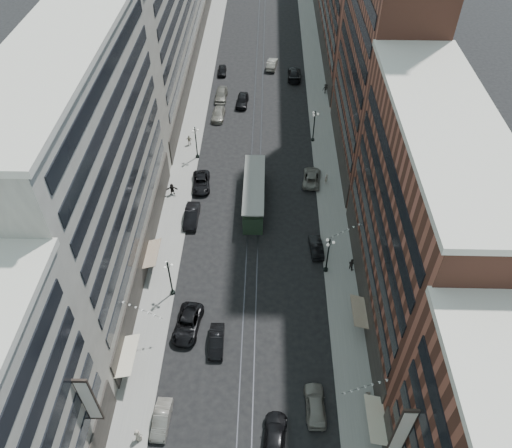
# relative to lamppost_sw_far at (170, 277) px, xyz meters

# --- Properties ---
(ground) EXTENTS (220.00, 220.00, 0.00)m
(ground) POSITION_rel_lamppost_sw_far_xyz_m (9.20, 32.00, -3.10)
(ground) COLOR black
(ground) RESTS_ON ground
(sidewalk_west) EXTENTS (4.00, 180.00, 0.15)m
(sidewalk_west) POSITION_rel_lamppost_sw_far_xyz_m (-1.80, 42.00, -3.02)
(sidewalk_west) COLOR gray
(sidewalk_west) RESTS_ON ground
(sidewalk_east) EXTENTS (4.00, 180.00, 0.15)m
(sidewalk_east) POSITION_rel_lamppost_sw_far_xyz_m (20.20, 42.00, -3.02)
(sidewalk_east) COLOR gray
(sidewalk_east) RESTS_ON ground
(rail_west) EXTENTS (0.12, 180.00, 0.02)m
(rail_west) POSITION_rel_lamppost_sw_far_xyz_m (8.50, 42.00, -3.09)
(rail_west) COLOR #2D2D33
(rail_west) RESTS_ON ground
(rail_east) EXTENTS (0.12, 180.00, 0.02)m
(rail_east) POSITION_rel_lamppost_sw_far_xyz_m (9.90, 42.00, -3.09)
(rail_east) COLOR #2D2D33
(rail_east) RESTS_ON ground
(building_west_mid) EXTENTS (8.00, 36.00, 28.00)m
(building_west_mid) POSITION_rel_lamppost_sw_far_xyz_m (-7.80, 5.00, 10.90)
(building_west_mid) COLOR #9C988A
(building_west_mid) RESTS_ON ground
(building_east_mid) EXTENTS (8.00, 30.00, 24.00)m
(building_east_mid) POSITION_rel_lamppost_sw_far_xyz_m (26.20, -0.00, 8.90)
(building_east_mid) COLOR brown
(building_east_mid) RESTS_ON ground
(building_east_tower) EXTENTS (8.00, 26.00, 42.00)m
(building_east_tower) POSITION_rel_lamppost_sw_far_xyz_m (26.20, 28.00, 17.90)
(building_east_tower) COLOR brown
(building_east_tower) RESTS_ON ground
(lamppost_sw_far) EXTENTS (1.03, 1.14, 5.52)m
(lamppost_sw_far) POSITION_rel_lamppost_sw_far_xyz_m (0.00, 0.00, 0.00)
(lamppost_sw_far) COLOR black
(lamppost_sw_far) RESTS_ON sidewalk_west
(lamppost_sw_mid) EXTENTS (1.03, 1.14, 5.52)m
(lamppost_sw_mid) POSITION_rel_lamppost_sw_far_xyz_m (0.00, 27.00, 0.00)
(lamppost_sw_mid) COLOR black
(lamppost_sw_mid) RESTS_ON sidewalk_west
(lamppost_se_far) EXTENTS (1.03, 1.14, 5.52)m
(lamppost_se_far) POSITION_rel_lamppost_sw_far_xyz_m (18.40, 4.00, 0.00)
(lamppost_se_far) COLOR black
(lamppost_se_far) RESTS_ON sidewalk_east
(lamppost_se_mid) EXTENTS (1.03, 1.14, 5.52)m
(lamppost_se_mid) POSITION_rel_lamppost_sw_far_xyz_m (18.40, 32.00, 0.00)
(lamppost_se_mid) COLOR black
(lamppost_se_mid) RESTS_ON sidewalk_east
(streetcar) EXTENTS (2.88, 13.03, 3.61)m
(streetcar) POSITION_rel_lamppost_sw_far_xyz_m (9.20, 16.50, -1.43)
(streetcar) COLOR #243826
(streetcar) RESTS_ON ground
(car_1) EXTENTS (1.66, 4.30, 1.40)m
(car_1) POSITION_rel_lamppost_sw_far_xyz_m (1.23, -15.57, -2.40)
(car_1) COLOR gray
(car_1) RESTS_ON ground
(car_2) EXTENTS (3.32, 6.02, 1.60)m
(car_2) POSITION_rel_lamppost_sw_far_xyz_m (2.40, -4.77, -2.30)
(car_2) COLOR black
(car_2) RESTS_ON ground
(car_4) EXTENTS (2.09, 4.89, 1.65)m
(car_4) POSITION_rel_lamppost_sw_far_xyz_m (16.00, -13.82, -2.27)
(car_4) COLOR gray
(car_4) RESTS_ON ground
(car_5) EXTENTS (1.64, 4.43, 1.45)m
(car_5) POSITION_rel_lamppost_sw_far_xyz_m (5.79, -6.84, -2.37)
(car_5) COLOR black
(car_5) RESTS_ON ground
(car_6) EXTENTS (2.57, 5.42, 1.52)m
(car_6) POSITION_rel_lamppost_sw_far_xyz_m (12.04, -17.00, -2.33)
(car_6) COLOR black
(car_6) RESTS_ON ground
(pedestrian_1) EXTENTS (0.85, 0.49, 1.70)m
(pedestrian_1) POSITION_rel_lamppost_sw_far_xyz_m (-0.66, -17.25, -2.10)
(pedestrian_1) COLOR #A69D89
(pedestrian_1) RESTS_ON sidewalk_west
(pedestrian_2) EXTENTS (0.96, 0.73, 1.76)m
(pedestrian_2) POSITION_rel_lamppost_sw_far_xyz_m (-3.27, 4.36, -2.07)
(pedestrian_2) COLOR black
(pedestrian_2) RESTS_ON sidewalk_west
(pedestrian_4) EXTENTS (0.84, 1.17, 1.83)m
(pedestrian_4) POSITION_rel_lamppost_sw_far_xyz_m (21.19, -13.02, -2.03)
(pedestrian_4) COLOR #B0A392
(pedestrian_4) RESTS_ON sidewalk_east
(car_7) EXTENTS (2.97, 5.59, 1.50)m
(car_7) POSITION_rel_lamppost_sw_far_xyz_m (1.34, 19.99, -2.35)
(car_7) COLOR black
(car_7) RESTS_ON ground
(car_8) EXTENTS (2.32, 5.18, 1.47)m
(car_8) POSITION_rel_lamppost_sw_far_xyz_m (2.40, 38.75, -2.36)
(car_8) COLOR slate
(car_8) RESTS_ON ground
(car_9) EXTENTS (1.73, 4.08, 1.38)m
(car_9) POSITION_rel_lamppost_sw_far_xyz_m (1.84, 54.78, -2.41)
(car_9) COLOR black
(car_9) RESTS_ON ground
(car_10) EXTENTS (1.88, 4.47, 1.44)m
(car_10) POSITION_rel_lamppost_sw_far_xyz_m (17.41, 7.44, -2.38)
(car_10) COLOR black
(car_10) RESTS_ON ground
(car_11) EXTENTS (3.08, 5.63, 1.49)m
(car_11) POSITION_rel_lamppost_sw_far_xyz_m (17.60, 21.58, -2.35)
(car_11) COLOR slate
(car_11) RESTS_ON ground
(car_12) EXTENTS (2.63, 6.16, 1.77)m
(car_12) POSITION_rel_lamppost_sw_far_xyz_m (16.00, 53.32, -2.21)
(car_12) COLOR black
(car_12) RESTS_ON ground
(car_13) EXTENTS (2.38, 5.14, 1.70)m
(car_13) POSITION_rel_lamppost_sw_far_xyz_m (6.33, 43.22, -2.24)
(car_13) COLOR black
(car_13) RESTS_ON ground
(car_14) EXTENTS (2.42, 5.25, 1.67)m
(car_14) POSITION_rel_lamppost_sw_far_xyz_m (11.67, 57.52, -2.26)
(car_14) COLOR slate
(car_14) RESTS_ON ground
(pedestrian_5) EXTENTS (1.73, 0.67, 1.81)m
(pedestrian_5) POSITION_rel_lamppost_sw_far_xyz_m (-2.62, 18.02, -2.04)
(pedestrian_5) COLOR black
(pedestrian_5) RESTS_ON sidewalk_west
(pedestrian_6) EXTENTS (1.01, 0.48, 1.71)m
(pedestrian_6) POSITION_rel_lamppost_sw_far_xyz_m (-1.64, 30.41, -2.09)
(pedestrian_6) COLOR #A29B86
(pedestrian_6) RESTS_ON sidewalk_west
(pedestrian_7) EXTENTS (0.91, 0.91, 1.71)m
(pedestrian_7) POSITION_rel_lamppost_sw_far_xyz_m (21.54, 4.38, -2.09)
(pedestrian_7) COLOR black
(pedestrian_7) RESTS_ON sidewalk_east
(pedestrian_8) EXTENTS (0.72, 0.66, 1.64)m
(pedestrian_8) POSITION_rel_lamppost_sw_far_xyz_m (19.72, 21.14, -2.12)
(pedestrian_8) COLOR #B4A495
(pedestrian_8) RESTS_ON sidewalk_east
(pedestrian_9) EXTENTS (1.27, 0.68, 1.87)m
(pedestrian_9) POSITION_rel_lamppost_sw_far_xyz_m (21.64, 47.41, -2.01)
(pedestrian_9) COLOR black
(pedestrian_9) RESTS_ON sidewalk_east
(car_extra_0) EXTENTS (2.23, 5.17, 1.74)m
(car_extra_0) POSITION_rel_lamppost_sw_far_xyz_m (2.40, 45.20, -2.23)
(car_extra_0) COLOR #65635A
(car_extra_0) RESTS_ON ground
(car_extra_1) EXTENTS (1.86, 5.17, 1.70)m
(car_extra_1) POSITION_rel_lamppost_sw_far_xyz_m (0.80, 12.73, -2.25)
(car_extra_1) COLOR black
(car_extra_1) RESTS_ON ground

